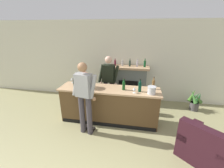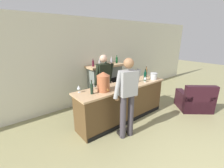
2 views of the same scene
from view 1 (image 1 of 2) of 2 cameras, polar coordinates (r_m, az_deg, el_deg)
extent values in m
cube|color=silver|center=(5.40, -0.19, 8.76)|extent=(12.00, 0.07, 2.75)
cube|color=brown|center=(4.16, -1.07, -8.23)|extent=(2.59, 0.59, 0.93)
cube|color=tan|center=(3.95, -1.12, -2.00)|extent=(2.66, 0.66, 0.04)
cube|color=black|center=(4.14, -1.89, -15.28)|extent=(2.54, 0.01, 0.10)
cube|color=slate|center=(5.29, 6.32, -0.33)|extent=(1.17, 0.44, 1.21)
cube|color=black|center=(5.13, 6.04, -2.87)|extent=(0.64, 0.02, 0.77)
cube|color=tan|center=(5.08, 6.58, 6.34)|extent=(1.33, 0.52, 0.07)
cylinder|color=#511024|center=(5.10, 1.20, 7.99)|extent=(0.06, 0.06, 0.18)
cylinder|color=#511024|center=(5.08, 1.21, 9.34)|extent=(0.02, 0.02, 0.06)
cylinder|color=#B1B2B3|center=(5.07, 3.98, 7.87)|extent=(0.06, 0.06, 0.18)
cylinder|color=#B1B2B3|center=(5.04, 4.02, 9.23)|extent=(0.02, 0.02, 0.06)
cylinder|color=#1B2E25|center=(5.05, 6.81, 7.79)|extent=(0.06, 0.06, 0.20)
cylinder|color=#1B2E25|center=(5.02, 6.87, 9.24)|extent=(0.02, 0.02, 0.07)
cylinder|color=#ACA6B9|center=(5.04, 9.63, 7.58)|extent=(0.06, 0.06, 0.19)
cylinder|color=#ACA6B9|center=(5.01, 9.71, 8.97)|extent=(0.02, 0.02, 0.06)
cylinder|color=#0F4921|center=(5.04, 12.39, 7.50)|extent=(0.07, 0.07, 0.21)
cylinder|color=#0F4921|center=(5.01, 12.50, 9.02)|extent=(0.03, 0.03, 0.07)
cube|color=black|center=(3.74, 32.06, -20.44)|extent=(1.18, 1.17, 0.40)
cube|color=black|center=(3.37, 30.95, -20.17)|extent=(0.79, 0.71, 0.85)
cube|color=black|center=(3.78, 27.24, -17.73)|extent=(0.66, 0.73, 0.54)
cylinder|color=#494646|center=(5.51, 28.79, -7.37)|extent=(0.26, 0.26, 0.27)
cylinder|color=#332319|center=(5.45, 29.00, -6.22)|extent=(0.24, 0.24, 0.02)
cone|color=#2C7936|center=(5.41, 30.26, -4.44)|extent=(0.12, 0.23, 0.33)
cone|color=#3A6E3B|center=(5.47, 29.35, -4.08)|extent=(0.31, 0.20, 0.34)
cone|color=#3E7124|center=(5.42, 28.22, -3.82)|extent=(0.34, 0.34, 0.39)
cone|color=#3F7A33|center=(5.27, 28.66, -4.32)|extent=(0.29, 0.32, 0.42)
cone|color=#416F30|center=(5.32, 30.04, -4.98)|extent=(0.33, 0.24, 0.33)
cylinder|color=#403B42|center=(3.70, -8.65, -11.87)|extent=(0.13, 0.13, 1.01)
cube|color=black|center=(4.01, -7.75, -17.07)|extent=(0.15, 0.26, 0.07)
cylinder|color=#403B42|center=(3.79, -11.30, -11.16)|extent=(0.13, 0.13, 1.01)
cube|color=black|center=(4.10, -10.28, -16.30)|extent=(0.15, 0.26, 0.07)
cube|color=#939496|center=(3.40, -10.77, -0.46)|extent=(0.40, 0.29, 0.53)
cylinder|color=#939496|center=(3.31, -7.22, -1.14)|extent=(0.20, 0.08, 0.57)
sphere|color=#976A47|center=(3.45, -6.84, -5.67)|extent=(0.09, 0.09, 0.09)
cylinder|color=#939496|center=(3.55, -13.71, -0.08)|extent=(0.20, 0.08, 0.57)
sphere|color=#976A47|center=(3.68, -13.14, -4.36)|extent=(0.09, 0.09, 0.09)
sphere|color=#976A47|center=(3.28, -11.25, 6.32)|extent=(0.21, 0.21, 0.21)
cylinder|color=#271D26|center=(4.79, -2.41, -4.22)|extent=(0.13, 0.13, 0.94)
cube|color=black|center=(4.93, -2.59, -9.14)|extent=(0.12, 0.25, 0.07)
cylinder|color=#271D26|center=(4.74, -0.10, -4.49)|extent=(0.13, 0.13, 0.94)
cube|color=black|center=(4.88, -0.32, -9.46)|extent=(0.12, 0.25, 0.07)
cube|color=black|center=(4.51, -1.33, 4.10)|extent=(0.38, 0.25, 0.52)
cylinder|color=black|center=(4.56, -4.17, 4.01)|extent=(0.20, 0.08, 0.57)
sphere|color=#D9AA90|center=(4.64, -4.16, 0.38)|extent=(0.09, 0.09, 0.09)
cylinder|color=black|center=(4.43, 1.45, 3.57)|extent=(0.20, 0.08, 0.57)
sphere|color=#D9AA90|center=(4.51, 1.35, -0.15)|extent=(0.09, 0.09, 0.09)
sphere|color=#D9AA90|center=(4.41, -1.38, 9.23)|extent=(0.21, 0.21, 0.21)
cylinder|color=#B5613C|center=(4.02, -10.42, 1.20)|extent=(0.29, 0.29, 0.37)
cone|color=#B5613C|center=(3.96, -10.63, 4.32)|extent=(0.30, 0.30, 0.09)
cylinder|color=#B29333|center=(3.92, -11.15, -1.17)|extent=(0.02, 0.04, 0.02)
cylinder|color=silver|center=(3.72, 14.85, -2.38)|extent=(0.19, 0.19, 0.18)
cylinder|color=silver|center=(3.68, 14.98, -1.03)|extent=(0.21, 0.21, 0.01)
cylinder|color=#104118|center=(3.83, 4.47, -0.76)|extent=(0.08, 0.08, 0.21)
sphere|color=#104118|center=(3.80, 4.52, 0.72)|extent=(0.07, 0.07, 0.07)
cylinder|color=#104118|center=(3.78, 4.53, 1.30)|extent=(0.03, 0.03, 0.08)
cylinder|color=black|center=(3.77, 4.55, 1.98)|extent=(0.03, 0.03, 0.01)
cylinder|color=black|center=(4.17, -14.22, 0.50)|extent=(0.07, 0.07, 0.22)
sphere|color=black|center=(4.14, -14.34, 1.92)|extent=(0.06, 0.06, 0.06)
cylinder|color=black|center=(4.13, -14.40, 2.48)|extent=(0.03, 0.03, 0.08)
cylinder|color=black|center=(4.11, -14.45, 3.12)|extent=(0.03, 0.03, 0.01)
cylinder|color=brown|center=(4.02, 15.45, -0.31)|extent=(0.07, 0.07, 0.23)
sphere|color=brown|center=(3.98, 15.60, 1.23)|extent=(0.07, 0.07, 0.07)
cylinder|color=brown|center=(3.97, 15.66, 1.84)|extent=(0.03, 0.03, 0.09)
cylinder|color=black|center=(3.95, 15.73, 2.53)|extent=(0.03, 0.03, 0.01)
cylinder|color=#073021|center=(3.77, 10.56, -1.25)|extent=(0.08, 0.08, 0.23)
sphere|color=#073021|center=(3.73, 10.67, 0.39)|extent=(0.07, 0.07, 0.07)
cylinder|color=#073021|center=(3.72, 10.71, 1.03)|extent=(0.03, 0.03, 0.09)
cylinder|color=black|center=(3.70, 10.76, 1.77)|extent=(0.03, 0.03, 0.01)
cylinder|color=silver|center=(4.50, -14.84, 0.49)|extent=(0.06, 0.06, 0.01)
cylinder|color=silver|center=(4.49, -14.89, 0.99)|extent=(0.01, 0.01, 0.08)
cone|color=silver|center=(4.47, -14.98, 1.98)|extent=(0.08, 0.08, 0.08)
cylinder|color=silver|center=(3.72, 8.43, -3.32)|extent=(0.07, 0.07, 0.01)
cylinder|color=silver|center=(3.70, 8.46, -2.78)|extent=(0.01, 0.01, 0.07)
cone|color=silver|center=(3.67, 8.52, -1.69)|extent=(0.07, 0.07, 0.08)
cylinder|color=silver|center=(4.36, -10.70, 0.15)|extent=(0.07, 0.07, 0.01)
cylinder|color=silver|center=(4.34, -10.74, 0.74)|extent=(0.01, 0.01, 0.09)
cone|color=silver|center=(4.31, -10.81, 1.76)|extent=(0.08, 0.08, 0.07)
camera|label=2|loc=(3.41, -64.38, 4.32)|focal=24.00mm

